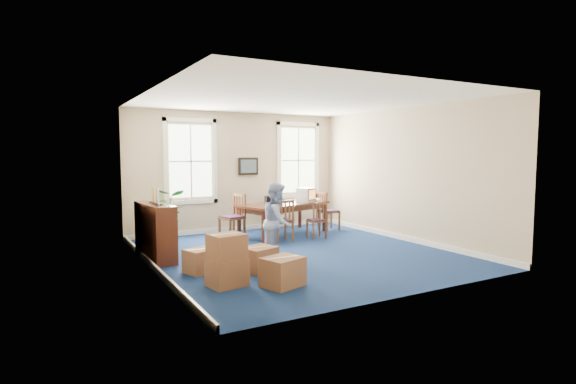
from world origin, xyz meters
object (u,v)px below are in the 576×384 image
credenza (155,231)px  potted_plant (165,215)px  cardboard_boxes (237,256)px  crt_tv (306,195)px  chair_near_left (282,221)px  man (277,222)px  conference_table (283,219)px

credenza → potted_plant: size_ratio=1.13×
cardboard_boxes → potted_plant: bearing=92.9°
crt_tv → potted_plant: (-3.64, 0.48, -0.37)m
chair_near_left → man: (-0.93, -1.56, 0.26)m
conference_table → cardboard_boxes: size_ratio=1.57×
conference_table → potted_plant: potted_plant is taller
conference_table → cardboard_boxes: 4.38m
potted_plant → chair_near_left: bearing=-29.2°
crt_tv → man: size_ratio=0.28×
crt_tv → man: bearing=-155.8°
conference_table → crt_tv: size_ratio=5.54×
chair_near_left → potted_plant: (-2.43, 1.36, 0.13)m
crt_tv → man: man is taller
conference_table → credenza: credenza is taller
man → potted_plant: size_ratio=1.20×
conference_table → chair_near_left: (-0.49, -0.82, 0.10)m
crt_tv → cardboard_boxes: (-3.44, -3.49, -0.57)m
crt_tv → credenza: bearing=171.6°
cardboard_boxes → chair_near_left: bearing=49.5°
conference_table → crt_tv: 0.93m
crt_tv → chair_near_left: (-1.21, -0.88, -0.50)m
credenza → potted_plant: (0.60, 1.70, 0.07)m
chair_near_left → crt_tv: bearing=-141.4°
crt_tv → cardboard_boxes: size_ratio=0.28×
chair_near_left → potted_plant: potted_plant is taller
chair_near_left → conference_table: bearing=-118.3°
crt_tv → potted_plant: potted_plant is taller
chair_near_left → credenza: 3.05m
credenza → cardboard_boxes: credenza is taller
cardboard_boxes → crt_tv: bearing=45.4°
man → credenza: bearing=98.3°
chair_near_left → cardboard_boxes: chair_near_left is taller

